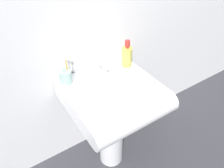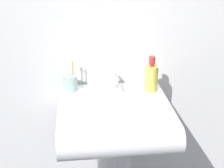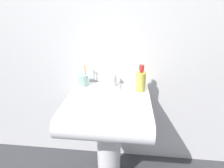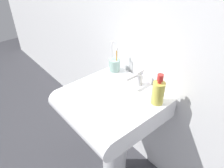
% 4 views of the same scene
% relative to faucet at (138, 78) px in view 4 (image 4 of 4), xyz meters
% --- Properties ---
extents(ground_plane, '(6.00, 6.00, 0.00)m').
position_rel_faucet_xyz_m(ground_plane, '(-0.02, -0.16, -0.77)').
color(ground_plane, '#38383D').
rests_on(ground_plane, ground).
extents(wall_back, '(5.00, 0.05, 2.40)m').
position_rel_faucet_xyz_m(wall_back, '(-0.02, 0.12, 0.43)').
color(wall_back, white).
rests_on(wall_back, ground).
extents(sink_pedestal, '(0.17, 0.17, 0.59)m').
position_rel_faucet_xyz_m(sink_pedestal, '(-0.02, -0.16, -0.47)').
color(sink_pedestal, white).
rests_on(sink_pedestal, ground).
extents(sink_basin, '(0.53, 0.54, 0.13)m').
position_rel_faucet_xyz_m(sink_basin, '(-0.02, -0.21, -0.11)').
color(sink_basin, white).
rests_on(sink_basin, sink_pedestal).
extents(faucet, '(0.04, 0.14, 0.09)m').
position_rel_faucet_xyz_m(faucet, '(0.00, 0.00, 0.00)').
color(faucet, silver).
rests_on(faucet, sink_basin).
extents(toothbrush_cup, '(0.07, 0.07, 0.21)m').
position_rel_faucet_xyz_m(toothbrush_cup, '(-0.22, 0.01, -0.01)').
color(toothbrush_cup, '#99BFB2').
rests_on(toothbrush_cup, sink_basin).
extents(soap_bottle, '(0.07, 0.07, 0.18)m').
position_rel_faucet_xyz_m(soap_bottle, '(0.19, -0.04, 0.02)').
color(soap_bottle, gold).
rests_on(soap_bottle, sink_basin).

